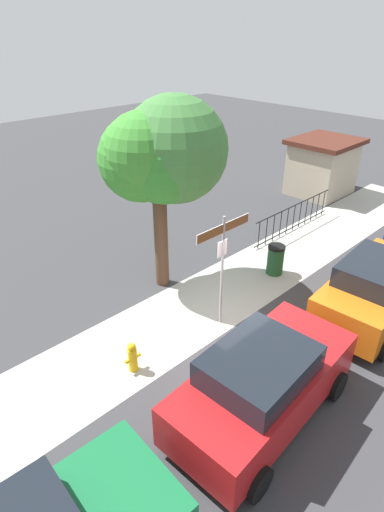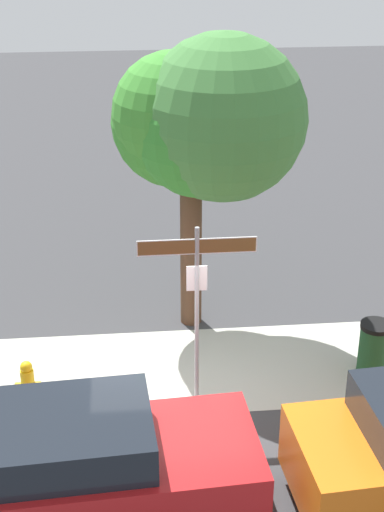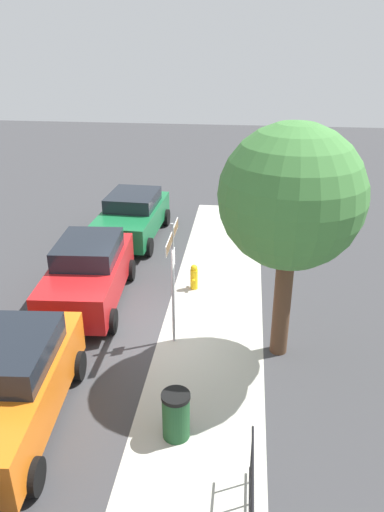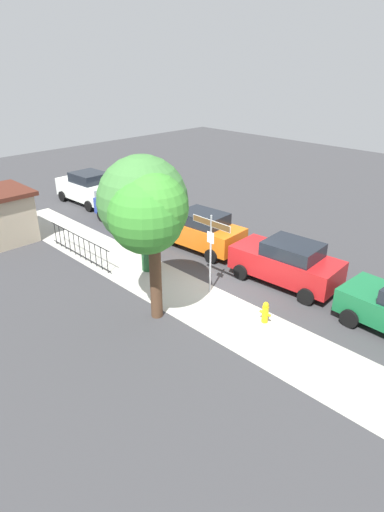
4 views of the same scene
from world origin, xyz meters
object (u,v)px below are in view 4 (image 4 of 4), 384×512
car_blue (131,209)px  trash_bin (148,259)px  street_sign (211,238)px  car_red (286,262)px  car_white (88,188)px  fire_hydrant (265,312)px  shade_tree (147,207)px  car_orange (199,230)px  utility_shed (2,215)px

car_blue → trash_bin: 5.64m
street_sign → car_red: street_sign is taller
car_red → car_blue: 9.60m
street_sign → car_red: 3.37m
car_white → fire_hydrant: (-15.50, 2.95, -0.58)m
shade_tree → car_red: (-1.97, -5.27, -3.05)m
car_red → car_blue: size_ratio=1.00×
car_orange → car_red: bearing=175.5°
utility_shed → car_white: bearing=-70.4°
car_red → car_white: (14.40, -0.12, 0.05)m
car_blue → trash_bin: bearing=146.4°
street_sign → car_white: bearing=-12.2°
fire_hydrant → street_sign: bearing=-4.1°
utility_shed → trash_bin: 8.04m
shade_tree → trash_bin: 4.94m
car_blue → trash_bin: size_ratio=4.46×
car_orange → car_white: size_ratio=1.06×
street_sign → utility_shed: (10.57, 3.40, -0.95)m
car_white → utility_shed: size_ratio=1.40×
fire_hydrant → shade_tree: bearing=38.6°
street_sign → car_white: (12.76, -2.75, -1.28)m
street_sign → utility_shed: bearing=17.8°
car_orange → car_white: (9.60, -0.10, 0.05)m
car_white → fire_hydrant: 15.79m
car_orange → fire_hydrant: bearing=150.0°
car_white → trash_bin: size_ratio=4.31×
car_red → trash_bin: 5.71m
shade_tree → car_orange: shade_tree is taller
car_orange → utility_shed: 9.58m
car_red → car_white: 14.40m
shade_tree → fire_hydrant: 5.30m
street_sign → shade_tree: size_ratio=0.56×
street_sign → car_red: bearing=-122.1°
car_blue → utility_shed: (2.61, 5.77, 0.43)m
street_sign → trash_bin: 3.61m
car_red → trash_bin: car_red is taller
car_red → trash_bin: size_ratio=4.47×
car_orange → trash_bin: bearing=86.6°
car_orange → fire_hydrant: car_orange is taller
shade_tree → car_orange: bearing=-61.9°
utility_shed → fire_hydrant: utility_shed is taller
car_blue → fire_hydrant: (-10.70, 2.57, -0.48)m
fire_hydrant → trash_bin: size_ratio=0.80×
shade_tree → fire_hydrant: shade_tree is taller
fire_hydrant → trash_bin: bearing=2.9°
street_sign → shade_tree: 3.17m
shade_tree → street_sign: bearing=-96.9°
utility_shed → fire_hydrant: (-13.31, -3.20, -0.91)m
car_blue → car_orange: bearing=-179.6°
car_red → car_white: bearing=-4.0°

